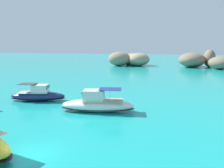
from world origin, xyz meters
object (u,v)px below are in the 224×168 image
islet_large (200,60)px  motorboat_navy (38,95)px  islet_small (131,59)px  motorboat_white (97,104)px

islet_large → motorboat_navy: size_ratio=2.45×
islet_small → motorboat_white: bearing=-80.8°
islet_small → motorboat_white: size_ratio=1.97×
motorboat_navy → islet_large: bearing=67.1°
motorboat_navy → motorboat_white: 10.33m
islet_large → motorboat_navy: islet_large is taller
islet_large → motorboat_navy: (-25.80, -61.13, -1.85)m
islet_large → motorboat_white: size_ratio=2.19×
islet_large → motorboat_white: islet_large is taller
islet_large → motorboat_white: 65.38m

